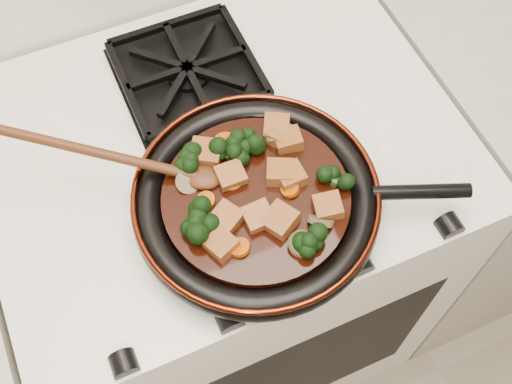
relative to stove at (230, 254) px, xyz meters
name	(u,v)px	position (x,y,z in m)	size (l,w,h in m)	color
stove	(230,254)	(0.00, 0.00, 0.00)	(0.76, 0.60, 0.90)	white
burner_grate_front	(255,207)	(0.00, -0.14, 0.46)	(0.23, 0.23, 0.03)	black
burner_grate_back	(188,72)	(0.00, 0.14, 0.46)	(0.23, 0.23, 0.03)	black
skillet	(257,201)	(0.00, -0.15, 0.49)	(0.46, 0.36, 0.05)	black
braising_sauce	(256,199)	(0.00, -0.15, 0.50)	(0.27, 0.27, 0.02)	black
tofu_cube_0	(280,173)	(0.04, -0.13, 0.52)	(0.04, 0.04, 0.02)	brown
tofu_cube_1	(258,217)	(-0.01, -0.18, 0.52)	(0.04, 0.04, 0.02)	brown
tofu_cube_2	(288,140)	(0.08, -0.08, 0.52)	(0.04, 0.04, 0.02)	brown
tofu_cube_3	(221,245)	(-0.08, -0.20, 0.52)	(0.04, 0.04, 0.02)	brown
tofu_cube_4	(291,176)	(0.06, -0.14, 0.52)	(0.04, 0.04, 0.02)	brown
tofu_cube_5	(328,207)	(0.08, -0.21, 0.52)	(0.04, 0.04, 0.02)	brown
tofu_cube_6	(227,218)	(-0.05, -0.17, 0.52)	(0.04, 0.04, 0.02)	brown
tofu_cube_7	(279,134)	(0.07, -0.07, 0.52)	(0.04, 0.03, 0.02)	brown
tofu_cube_8	(280,221)	(0.01, -0.20, 0.52)	(0.04, 0.04, 0.02)	brown
tofu_cube_9	(276,128)	(0.07, -0.06, 0.52)	(0.04, 0.04, 0.02)	brown
tofu_cube_10	(206,153)	(-0.04, -0.06, 0.52)	(0.04, 0.04, 0.02)	brown
tofu_cube_11	(231,176)	(-0.02, -0.11, 0.52)	(0.04, 0.04, 0.02)	brown
broccoli_floret_0	(201,229)	(-0.09, -0.17, 0.52)	(0.06, 0.06, 0.05)	black
broccoli_floret_1	(335,181)	(0.11, -0.17, 0.52)	(0.05, 0.05, 0.05)	black
broccoli_floret_2	(312,244)	(0.04, -0.25, 0.52)	(0.06, 0.06, 0.05)	black
broccoli_floret_3	(205,216)	(-0.08, -0.15, 0.52)	(0.06, 0.06, 0.05)	black
broccoli_floret_4	(229,154)	(-0.01, -0.07, 0.52)	(0.06, 0.06, 0.05)	black
broccoli_floret_5	(247,144)	(0.02, -0.07, 0.52)	(0.06, 0.06, 0.06)	black
broccoli_floret_6	(190,163)	(-0.07, -0.06, 0.52)	(0.06, 0.06, 0.05)	black
carrot_coin_0	(290,189)	(0.05, -0.16, 0.51)	(0.03, 0.03, 0.01)	#B84B05
carrot_coin_1	(224,139)	(-0.01, -0.04, 0.51)	(0.03, 0.03, 0.01)	#B84B05
carrot_coin_2	(206,200)	(-0.07, -0.13, 0.51)	(0.03, 0.03, 0.01)	#B84B05
carrot_coin_3	(231,180)	(-0.02, -0.11, 0.51)	(0.03, 0.03, 0.01)	#B84B05
carrot_coin_4	(240,247)	(-0.05, -0.21, 0.51)	(0.03, 0.03, 0.01)	#B84B05
mushroom_slice_0	(275,137)	(0.06, -0.07, 0.52)	(0.03, 0.03, 0.01)	brown
mushroom_slice_1	(301,244)	(0.02, -0.24, 0.52)	(0.04, 0.04, 0.01)	brown
mushroom_slice_2	(326,202)	(0.08, -0.20, 0.52)	(0.03, 0.03, 0.01)	brown
mushroom_slice_3	(321,221)	(0.06, -0.22, 0.52)	(0.04, 0.04, 0.01)	brown
mushroom_slice_4	(188,182)	(-0.08, -0.09, 0.52)	(0.04, 0.04, 0.01)	brown
wooden_spoon	(142,163)	(-0.13, -0.05, 0.53)	(0.16, 0.11, 0.28)	#4C2510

